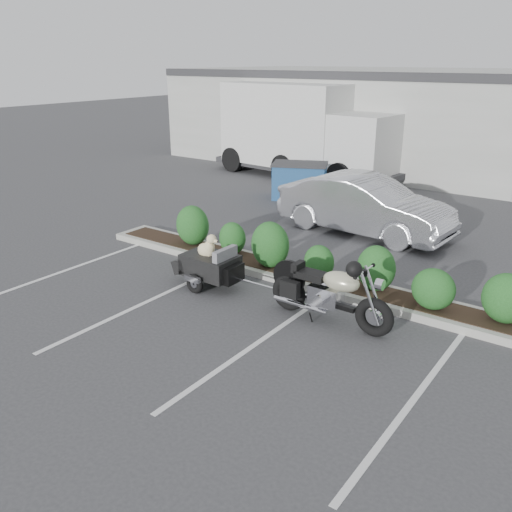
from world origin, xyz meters
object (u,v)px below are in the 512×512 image
Objects in this scene: sedan at (365,205)px; dumpster at (299,181)px; pet_trailer at (210,264)px; delivery_truck at (307,133)px; motorcycle at (329,294)px.

sedan is 4.16m from dumpster.
pet_trailer is 0.24× the size of delivery_truck.
motorcycle is 0.52× the size of sedan.
sedan reaches higher than motorcycle.
dumpster is (-5.22, 7.54, 0.04)m from motorcycle.
pet_trailer is 0.90× the size of dumpster.
pet_trailer is 5.31m from sedan.
pet_trailer is (-2.79, 0.02, -0.07)m from motorcycle.
motorcycle is 2.79m from pet_trailer.
sedan is (1.02, 5.20, 0.29)m from pet_trailer.
sedan reaches higher than pet_trailer.
motorcycle is 12.87m from delivery_truck.
delivery_truck reaches higher than motorcycle.
delivery_truck is at bearing 111.46° from pet_trailer.
delivery_truck reaches higher than pet_trailer.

